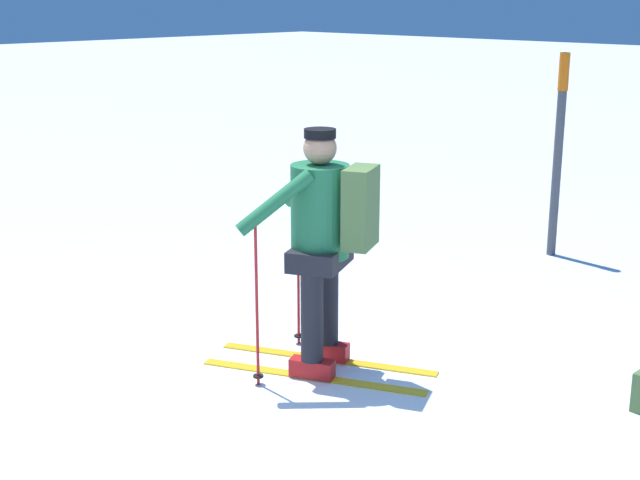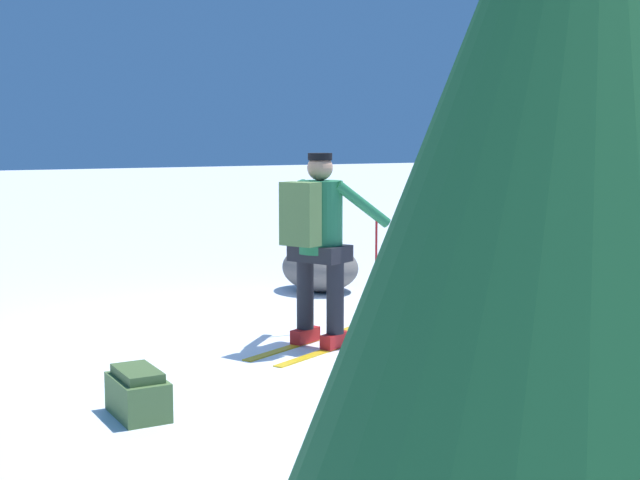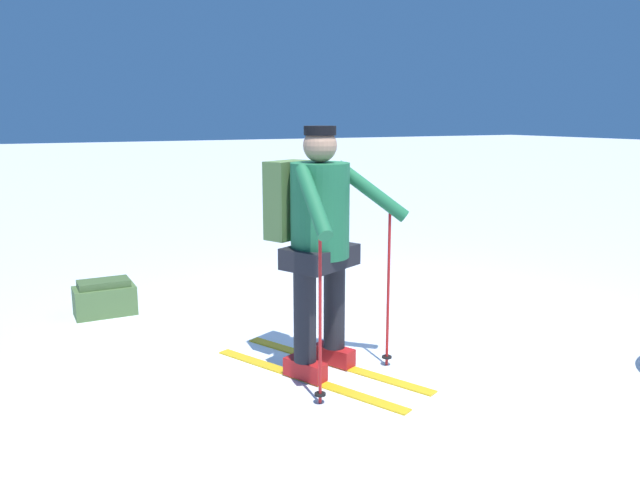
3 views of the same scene
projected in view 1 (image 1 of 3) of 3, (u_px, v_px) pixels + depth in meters
ground_plane at (287, 429)px, 5.30m from camera, size 80.00×80.00×0.00m
skier at (324, 233)px, 5.89m from camera, size 1.12×1.61×1.67m
trail_marker at (559, 141)px, 8.54m from camera, size 0.10×0.10×1.97m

